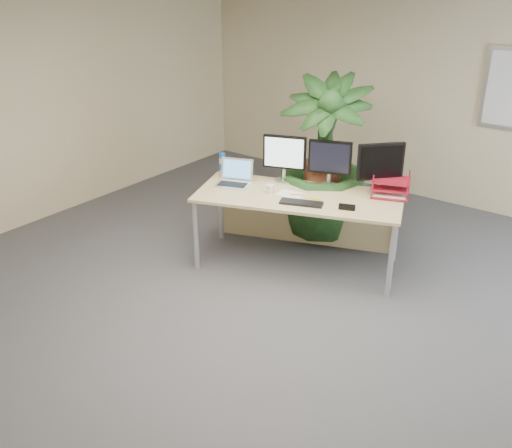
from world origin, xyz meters
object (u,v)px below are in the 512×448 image
Objects in this scene: monitor_left at (284,156)px; monitor_right at (330,161)px; laptop at (235,178)px; desk at (301,206)px; floor_plant at (322,179)px.

monitor_left reaches higher than monitor_right.
desk is at bearing 20.04° from laptop.
laptop reaches higher than desk.
desk is 0.55m from monitor_left.
laptop is at bearing -136.64° from monitor_left.
floor_plant is at bearing 57.90° from monitor_left.
floor_plant reaches higher than laptop.
monitor_left reaches higher than laptop.
floor_plant is 0.44m from monitor_right.
monitor_left is 0.57m from laptop.
laptop is (-0.62, -0.74, 0.09)m from floor_plant.
desk is 0.52m from floor_plant.
monitor_left is 0.47m from monitor_right.
floor_plant reaches higher than monitor_right.
monitor_right is (0.45, 0.16, -0.01)m from monitor_left.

